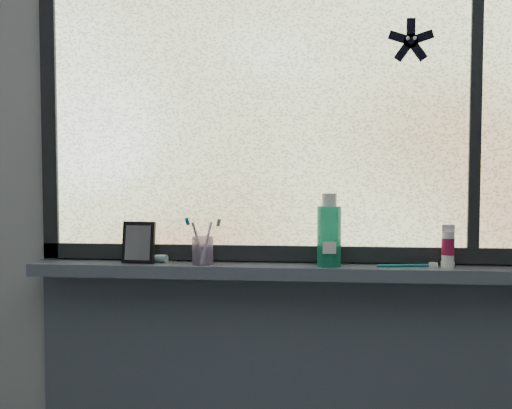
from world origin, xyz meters
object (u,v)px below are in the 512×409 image
object	(u,v)px
vanity_mirror	(139,242)
cream_tube	(448,245)
mouthwash_bottle	(329,230)
toothbrush_cup	(203,250)

from	to	relation	value
vanity_mirror	cream_tube	world-z (taller)	vanity_mirror
vanity_mirror	cream_tube	distance (m)	0.97
mouthwash_bottle	cream_tube	world-z (taller)	mouthwash_bottle
toothbrush_cup	mouthwash_bottle	xyz separation A→B (m)	(0.40, -0.00, 0.07)
cream_tube	mouthwash_bottle	bearing A→B (deg)	-177.67
mouthwash_bottle	cream_tube	bearing A→B (deg)	2.33
cream_tube	vanity_mirror	bearing A→B (deg)	-179.55
vanity_mirror	mouthwash_bottle	xyz separation A→B (m)	(0.61, -0.01, 0.05)
toothbrush_cup	cream_tube	distance (m)	0.76
vanity_mirror	toothbrush_cup	xyz separation A→B (m)	(0.21, -0.01, -0.02)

